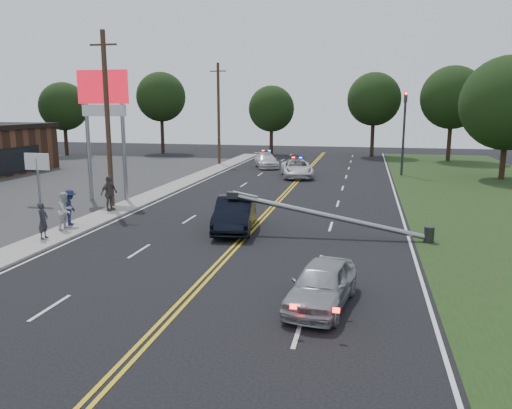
% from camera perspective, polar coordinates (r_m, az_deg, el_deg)
% --- Properties ---
extents(ground, '(120.00, 120.00, 0.00)m').
position_cam_1_polar(ground, '(16.29, -7.39, -10.04)').
color(ground, black).
rests_on(ground, ground).
extents(sidewalk, '(1.80, 70.00, 0.12)m').
position_cam_1_polar(sidewalk, '(28.43, -16.57, -1.07)').
color(sidewalk, gray).
rests_on(sidewalk, ground).
extents(centerline_yellow, '(0.36, 80.00, 0.00)m').
position_cam_1_polar(centerline_yellow, '(25.50, 0.21, -2.09)').
color(centerline_yellow, gold).
rests_on(centerline_yellow, ground).
extents(pylon_sign, '(3.20, 0.35, 8.00)m').
position_cam_1_polar(pylon_sign, '(32.35, -17.02, 10.95)').
color(pylon_sign, gray).
rests_on(pylon_sign, ground).
extents(small_sign, '(1.60, 0.14, 3.10)m').
position_cam_1_polar(small_sign, '(32.75, -23.73, 4.05)').
color(small_sign, gray).
rests_on(small_sign, ground).
extents(traffic_signal, '(0.28, 0.41, 7.05)m').
position_cam_1_polar(traffic_signal, '(44.38, 16.57, 8.60)').
color(traffic_signal, '#2D2D30').
rests_on(traffic_signal, ground).
extents(fallen_streetlight, '(9.36, 0.44, 1.91)m').
position_cam_1_polar(fallen_streetlight, '(22.82, 9.47, -1.49)').
color(fallen_streetlight, '#2D2D30').
rests_on(fallen_streetlight, ground).
extents(utility_pole_mid, '(1.60, 0.28, 10.00)m').
position_cam_1_polar(utility_pole_mid, '(29.98, -16.61, 9.24)').
color(utility_pole_mid, '#382619').
rests_on(utility_pole_mid, ground).
extents(utility_pole_far, '(1.60, 0.28, 10.00)m').
position_cam_1_polar(utility_pole_far, '(50.37, -4.30, 10.28)').
color(utility_pole_far, '#382619').
rests_on(utility_pole_far, ground).
extents(tree_4, '(5.66, 5.66, 8.64)m').
position_cam_1_polar(tree_4, '(64.39, -21.14, 10.40)').
color(tree_4, black).
rests_on(tree_4, ground).
extents(tree_5, '(6.05, 6.05, 9.98)m').
position_cam_1_polar(tree_5, '(64.02, -10.80, 11.97)').
color(tree_5, black).
rests_on(tree_5, ground).
extents(tree_6, '(5.49, 5.49, 8.27)m').
position_cam_1_polar(tree_6, '(60.95, 1.78, 10.87)').
color(tree_6, black).
rests_on(tree_6, ground).
extents(tree_7, '(6.14, 6.14, 9.70)m').
position_cam_1_polar(tree_7, '(60.51, 13.34, 11.62)').
color(tree_7, black).
rests_on(tree_7, ground).
extents(tree_8, '(6.65, 6.65, 10.06)m').
position_cam_1_polar(tree_8, '(57.82, 21.53, 11.29)').
color(tree_8, black).
rests_on(tree_8, ground).
extents(tree_9, '(7.43, 7.43, 9.80)m').
position_cam_1_polar(tree_9, '(44.81, 26.89, 10.29)').
color(tree_9, black).
rests_on(tree_9, ground).
extents(crashed_sedan, '(2.39, 5.05, 1.60)m').
position_cam_1_polar(crashed_sedan, '(23.89, -2.43, -1.07)').
color(crashed_sedan, black).
rests_on(crashed_sedan, ground).
extents(waiting_sedan, '(2.20, 4.15, 1.35)m').
position_cam_1_polar(waiting_sedan, '(15.12, 7.53, -9.02)').
color(waiting_sedan, '#9C9FA4').
rests_on(waiting_sedan, ground).
extents(emergency_a, '(3.49, 5.61, 1.45)m').
position_cam_1_polar(emergency_a, '(41.95, 4.69, 4.12)').
color(emergency_a, silver).
rests_on(emergency_a, ground).
extents(emergency_b, '(3.41, 4.99, 1.34)m').
position_cam_1_polar(emergency_b, '(48.34, 1.17, 5.03)').
color(emergency_b, silver).
rests_on(emergency_b, ground).
extents(bystander_a, '(0.44, 0.62, 1.61)m').
position_cam_1_polar(bystander_a, '(23.81, -23.16, -1.71)').
color(bystander_a, '#292931').
rests_on(bystander_a, sidewalk).
extents(bystander_b, '(0.73, 0.91, 1.78)m').
position_cam_1_polar(bystander_b, '(25.23, -20.93, -0.66)').
color(bystander_b, silver).
rests_on(bystander_b, sidewalk).
extents(bystander_c, '(1.01, 1.29, 1.76)m').
position_cam_1_polar(bystander_c, '(26.00, -20.48, -0.31)').
color(bystander_c, '#1B1F44').
rests_on(bystander_c, sidewalk).
extents(bystander_d, '(0.79, 1.24, 1.96)m').
position_cam_1_polar(bystander_d, '(28.93, -16.44, 1.25)').
color(bystander_d, '#544A43').
rests_on(bystander_d, sidewalk).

